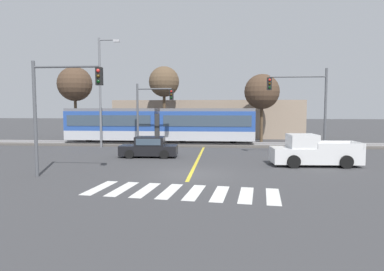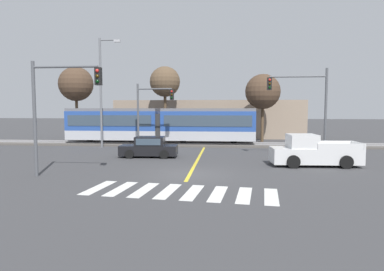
{
  "view_description": "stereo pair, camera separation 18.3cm",
  "coord_description": "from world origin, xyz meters",
  "px_view_note": "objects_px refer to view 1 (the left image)",
  "views": [
    {
      "loc": [
        1.74,
        -18.45,
        3.62
      ],
      "look_at": [
        -0.53,
        6.68,
        1.6
      ],
      "focal_mm": 32.0,
      "sensor_mm": 36.0,
      "label": 1
    },
    {
      "loc": [
        1.92,
        -18.43,
        3.62
      ],
      "look_at": [
        -0.53,
        6.68,
        1.6
      ],
      "focal_mm": 32.0,
      "sensor_mm": 36.0,
      "label": 2
    }
  ],
  "objects_px": {
    "light_rail_tram": "(159,124)",
    "sedan_crossing": "(149,148)",
    "pickup_truck": "(313,152)",
    "traffic_light_far_left": "(150,107)",
    "bare_tree_far_west": "(75,84)",
    "bare_tree_west": "(164,82)",
    "street_lamp_west": "(102,87)",
    "traffic_light_mid_right": "(306,100)",
    "bare_tree_east": "(262,92)",
    "traffic_light_near_left": "(57,100)"
  },
  "relations": [
    {
      "from": "traffic_light_mid_right",
      "to": "street_lamp_west",
      "type": "bearing_deg",
      "value": 163.23
    },
    {
      "from": "bare_tree_far_west",
      "to": "bare_tree_east",
      "type": "xyz_separation_m",
      "value": [
        20.75,
        -0.49,
        -0.97
      ]
    },
    {
      "from": "light_rail_tram",
      "to": "traffic_light_near_left",
      "type": "xyz_separation_m",
      "value": [
        -2.3,
        -16.23,
        2.0
      ]
    },
    {
      "from": "traffic_light_mid_right",
      "to": "traffic_light_far_left",
      "type": "bearing_deg",
      "value": 162.03
    },
    {
      "from": "traffic_light_mid_right",
      "to": "bare_tree_west",
      "type": "height_order",
      "value": "bare_tree_west"
    },
    {
      "from": "traffic_light_mid_right",
      "to": "traffic_light_near_left",
      "type": "xyz_separation_m",
      "value": [
        -14.48,
        -8.28,
        -0.17
      ]
    },
    {
      "from": "bare_tree_far_west",
      "to": "bare_tree_east",
      "type": "distance_m",
      "value": 20.78
    },
    {
      "from": "pickup_truck",
      "to": "street_lamp_west",
      "type": "relative_size",
      "value": 0.55
    },
    {
      "from": "bare_tree_far_west",
      "to": "bare_tree_west",
      "type": "relative_size",
      "value": 1.0
    },
    {
      "from": "light_rail_tram",
      "to": "traffic_light_near_left",
      "type": "distance_m",
      "value": 16.52
    },
    {
      "from": "traffic_light_near_left",
      "to": "bare_tree_east",
      "type": "height_order",
      "value": "bare_tree_east"
    },
    {
      "from": "sedan_crossing",
      "to": "bare_tree_east",
      "type": "height_order",
      "value": "bare_tree_east"
    },
    {
      "from": "traffic_light_far_left",
      "to": "sedan_crossing",
      "type": "bearing_deg",
      "value": -79.05
    },
    {
      "from": "traffic_light_far_left",
      "to": "bare_tree_far_west",
      "type": "xyz_separation_m",
      "value": [
        -10.32,
        8.15,
        2.55
      ]
    },
    {
      "from": "sedan_crossing",
      "to": "light_rail_tram",
      "type": "bearing_deg",
      "value": 95.3
    },
    {
      "from": "street_lamp_west",
      "to": "bare_tree_east",
      "type": "distance_m",
      "value": 16.46
    },
    {
      "from": "bare_tree_west",
      "to": "bare_tree_far_west",
      "type": "bearing_deg",
      "value": -177.63
    },
    {
      "from": "traffic_light_far_left",
      "to": "traffic_light_mid_right",
      "type": "height_order",
      "value": "traffic_light_mid_right"
    },
    {
      "from": "traffic_light_far_left",
      "to": "bare_tree_east",
      "type": "xyz_separation_m",
      "value": [
        10.43,
        7.66,
        1.58
      ]
    },
    {
      "from": "sedan_crossing",
      "to": "pickup_truck",
      "type": "bearing_deg",
      "value": -14.24
    },
    {
      "from": "pickup_truck",
      "to": "traffic_light_near_left",
      "type": "height_order",
      "value": "traffic_light_near_left"
    },
    {
      "from": "light_rail_tram",
      "to": "street_lamp_west",
      "type": "xyz_separation_m",
      "value": [
        -4.77,
        -2.84,
        3.49
      ]
    },
    {
      "from": "traffic_light_mid_right",
      "to": "bare_tree_east",
      "type": "height_order",
      "value": "bare_tree_east"
    },
    {
      "from": "pickup_truck",
      "to": "traffic_light_near_left",
      "type": "distance_m",
      "value": 15.37
    },
    {
      "from": "light_rail_tram",
      "to": "sedan_crossing",
      "type": "bearing_deg",
      "value": -84.7
    },
    {
      "from": "pickup_truck",
      "to": "sedan_crossing",
      "type": "bearing_deg",
      "value": 165.76
    },
    {
      "from": "street_lamp_west",
      "to": "pickup_truck",
      "type": "bearing_deg",
      "value": -26.95
    },
    {
      "from": "traffic_light_near_left",
      "to": "bare_tree_far_west",
      "type": "relative_size",
      "value": 0.73
    },
    {
      "from": "bare_tree_east",
      "to": "light_rail_tram",
      "type": "bearing_deg",
      "value": -160.4
    },
    {
      "from": "light_rail_tram",
      "to": "traffic_light_far_left",
      "type": "distance_m",
      "value": 4.33
    },
    {
      "from": "traffic_light_far_left",
      "to": "bare_tree_far_west",
      "type": "distance_m",
      "value": 13.4
    },
    {
      "from": "light_rail_tram",
      "to": "bare_tree_far_west",
      "type": "xyz_separation_m",
      "value": [
        -10.41,
        4.18,
        4.26
      ]
    },
    {
      "from": "traffic_light_mid_right",
      "to": "bare_tree_far_west",
      "type": "bearing_deg",
      "value": 151.76
    },
    {
      "from": "light_rail_tram",
      "to": "bare_tree_east",
      "type": "relative_size",
      "value": 2.56
    },
    {
      "from": "street_lamp_west",
      "to": "bare_tree_far_west",
      "type": "distance_m",
      "value": 9.04
    },
    {
      "from": "bare_tree_west",
      "to": "bare_tree_east",
      "type": "xyz_separation_m",
      "value": [
        10.65,
        -0.91,
        -1.17
      ]
    },
    {
      "from": "sedan_crossing",
      "to": "pickup_truck",
      "type": "relative_size",
      "value": 0.78
    },
    {
      "from": "light_rail_tram",
      "to": "traffic_light_far_left",
      "type": "relative_size",
      "value": 3.23
    },
    {
      "from": "sedan_crossing",
      "to": "bare_tree_west",
      "type": "distance_m",
      "value": 14.37
    },
    {
      "from": "traffic_light_mid_right",
      "to": "traffic_light_near_left",
      "type": "height_order",
      "value": "traffic_light_mid_right"
    },
    {
      "from": "sedan_crossing",
      "to": "traffic_light_near_left",
      "type": "bearing_deg",
      "value": -111.76
    },
    {
      "from": "sedan_crossing",
      "to": "street_lamp_west",
      "type": "distance_m",
      "value": 9.29
    },
    {
      "from": "street_lamp_west",
      "to": "sedan_crossing",
      "type": "bearing_deg",
      "value": -45.49
    },
    {
      "from": "sedan_crossing",
      "to": "bare_tree_east",
      "type": "bearing_deg",
      "value": 51.9
    },
    {
      "from": "traffic_light_near_left",
      "to": "street_lamp_west",
      "type": "relative_size",
      "value": 0.61
    },
    {
      "from": "traffic_light_near_left",
      "to": "traffic_light_mid_right",
      "type": "bearing_deg",
      "value": 29.77
    },
    {
      "from": "light_rail_tram",
      "to": "bare_tree_far_west",
      "type": "relative_size",
      "value": 2.23
    },
    {
      "from": "bare_tree_west",
      "to": "pickup_truck",
      "type": "bearing_deg",
      "value": -52.51
    },
    {
      "from": "traffic_light_far_left",
      "to": "bare_tree_far_west",
      "type": "relative_size",
      "value": 0.69
    },
    {
      "from": "bare_tree_west",
      "to": "street_lamp_west",
      "type": "bearing_deg",
      "value": -120.96
    }
  ]
}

